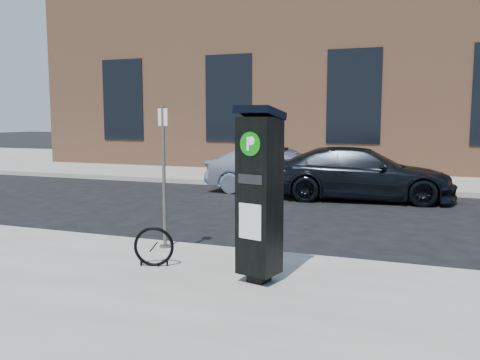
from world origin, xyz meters
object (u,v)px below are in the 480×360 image
at_px(sign_pole, 164,178).
at_px(car_dark, 361,174).
at_px(car_silver, 277,170).
at_px(parking_kiosk, 259,193).
at_px(bike_rack, 154,247).

xyz_separation_m(sign_pole, car_dark, (2.18, 6.94, -0.56)).
height_order(sign_pole, car_silver, sign_pole).
relative_size(parking_kiosk, car_silver, 0.54).
bearing_deg(parking_kiosk, bike_rack, -169.36).
relative_size(sign_pole, bike_rack, 4.00).
bearing_deg(bike_rack, car_silver, 75.44).
xyz_separation_m(sign_pole, car_silver, (-0.26, 7.25, -0.59)).
distance_m(sign_pole, car_dark, 7.30).
height_order(parking_kiosk, car_dark, parking_kiosk).
height_order(bike_rack, car_dark, car_dark).
distance_m(bike_rack, car_silver, 8.26).
bearing_deg(car_silver, parking_kiosk, -164.06).
distance_m(parking_kiosk, sign_pole, 2.24).
bearing_deg(parking_kiosk, car_dark, 103.64).
bearing_deg(car_dark, bike_rack, 160.67).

